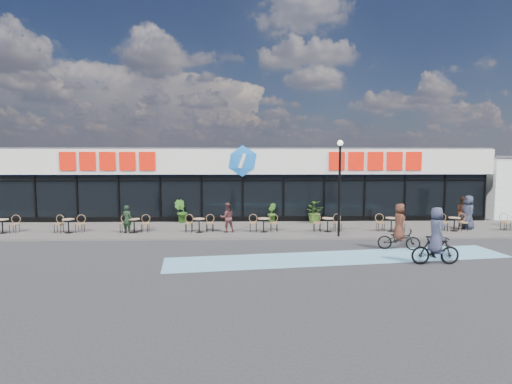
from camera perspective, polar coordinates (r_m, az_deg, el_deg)
ground at (r=17.72m, az=-2.12°, el=-8.23°), size 120.00×120.00×0.00m
sidewalk at (r=22.11m, az=-1.97°, el=-5.39°), size 44.00×5.00×0.10m
bike_lane at (r=16.69m, az=11.86°, el=-9.16°), size 14.17×4.13×0.01m
building at (r=27.22m, az=-1.88°, el=1.46°), size 30.60×6.57×4.75m
lamp_post at (r=20.10m, az=11.86°, el=1.81°), size 0.28×0.28×4.78m
bistro_set_0 at (r=24.65m, az=-32.38°, el=-3.91°), size 1.54×0.62×0.90m
bistro_set_1 at (r=23.09m, az=-25.12°, el=-4.16°), size 1.54×0.62×0.90m
bistro_set_2 at (r=21.95m, az=-16.96°, el=-4.35°), size 1.54×0.62×0.90m
bistro_set_3 at (r=21.29m, az=-8.10°, el=-4.47°), size 1.54×0.62×0.90m
bistro_set_4 at (r=21.17m, az=1.09°, el=-4.47°), size 1.54×0.62×0.90m
bistro_set_5 at (r=21.58m, az=10.16°, el=-4.37°), size 1.54×0.62×0.90m
bistro_set_6 at (r=22.51m, az=18.68°, el=-4.17°), size 1.54×0.62×0.90m
bistro_set_7 at (r=23.88m, az=26.36°, el=-3.91°), size 1.54×0.62×0.90m
potted_plant_left at (r=24.44m, az=-10.68°, el=-2.71°), size 0.85×0.74×1.38m
potted_plant_mid at (r=24.25m, az=2.22°, el=-2.96°), size 0.59×0.69×1.14m
potted_plant_right at (r=24.29m, az=8.19°, el=-2.85°), size 1.47×1.50×1.27m
patron_left at (r=21.78m, az=-17.95°, el=-3.71°), size 0.61×0.48×1.47m
patron_right at (r=21.06m, az=-4.14°, el=-3.65°), size 0.88×0.76×1.55m
pedestrian_a at (r=24.71m, az=28.07°, el=-2.59°), size 0.63×0.93×1.86m
pedestrian_b at (r=25.37m, az=27.51°, el=-2.53°), size 0.66×0.84×1.72m
cyclist_a at (r=16.61m, az=24.29°, el=-6.44°), size 1.83×0.86×2.20m
cyclist_b at (r=18.61m, az=19.76°, el=-5.48°), size 1.89×1.03×2.05m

